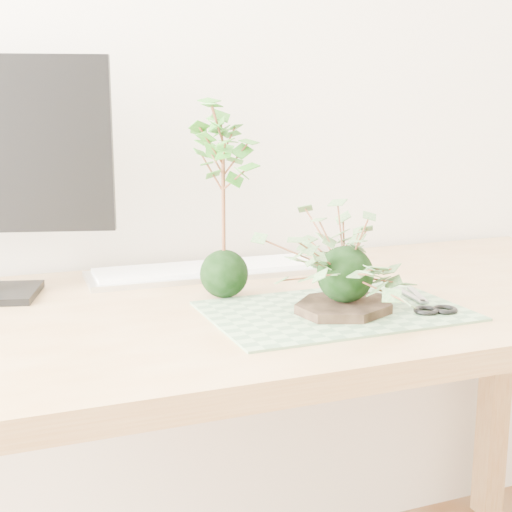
# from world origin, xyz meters

# --- Properties ---
(desk) EXTENTS (1.60, 0.70, 0.74)m
(desk) POSITION_xyz_m (0.07, 1.23, 0.65)
(desk) COLOR tan
(desk) RESTS_ON ground_plane
(cutting_mat) EXTENTS (0.42, 0.28, 0.00)m
(cutting_mat) POSITION_xyz_m (0.13, 1.12, 0.74)
(cutting_mat) COLOR #4B6F4E
(cutting_mat) RESTS_ON desk
(stone_dish) EXTENTS (0.24, 0.24, 0.01)m
(stone_dish) POSITION_xyz_m (0.14, 1.11, 0.75)
(stone_dish) COLOR black
(stone_dish) RESTS_ON cutting_mat
(ivy_kokedama) EXTENTS (0.27, 0.27, 0.18)m
(ivy_kokedama) POSITION_xyz_m (0.14, 1.11, 0.85)
(ivy_kokedama) COLOR black
(ivy_kokedama) RESTS_ON stone_dish
(maple_kokedama) EXTENTS (0.25, 0.25, 0.35)m
(maple_kokedama) POSITION_xyz_m (-0.01, 1.27, 0.99)
(maple_kokedama) COLOR black
(maple_kokedama) RESTS_ON desk
(keyboard) EXTENTS (0.48, 0.15, 0.02)m
(keyboard) POSITION_xyz_m (0.02, 1.45, 0.75)
(keyboard) COLOR silver
(keyboard) RESTS_ON desk
(scissors) EXTENTS (0.08, 0.17, 0.01)m
(scissors) POSITION_xyz_m (0.29, 1.07, 0.75)
(scissors) COLOR gray
(scissors) RESTS_ON cutting_mat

